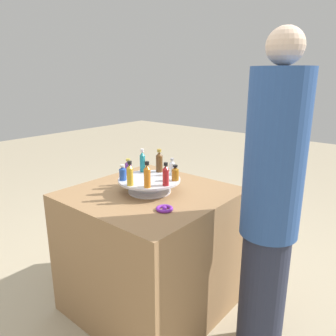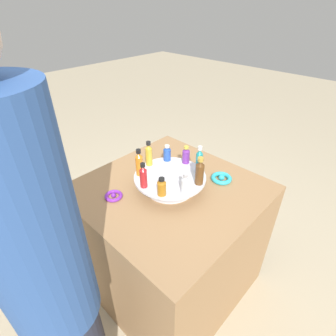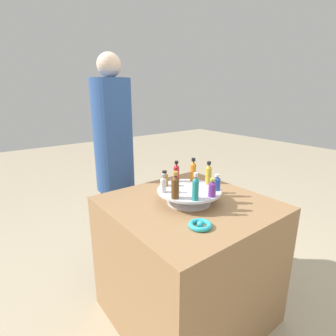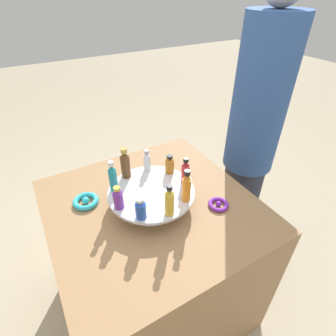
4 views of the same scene
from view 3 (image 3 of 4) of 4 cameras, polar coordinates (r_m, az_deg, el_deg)
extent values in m
plane|color=tan|center=(1.91, 3.99, -28.59)|extent=(12.00, 12.00, 0.00)
cube|color=#9E754C|center=(1.67, 4.26, -19.38)|extent=(0.84, 0.84, 0.75)
cylinder|color=silver|center=(1.48, 4.57, -7.26)|extent=(0.24, 0.24, 0.01)
cylinder|color=silver|center=(1.46, 4.60, -6.09)|extent=(0.13, 0.13, 0.06)
cylinder|color=silver|center=(1.45, 4.63, -4.85)|extent=(0.35, 0.35, 0.01)
cylinder|color=#AD6B19|center=(1.49, -0.76, -2.71)|extent=(0.04, 0.04, 0.06)
cone|color=#AD6B19|center=(1.48, -0.76, -1.31)|extent=(0.04, 0.04, 0.01)
cylinder|color=black|center=(1.47, -0.76, -0.84)|extent=(0.03, 0.03, 0.01)
cylinder|color=silver|center=(1.39, -1.03, -3.89)|extent=(0.03, 0.03, 0.07)
cone|color=silver|center=(1.38, -1.04, -2.16)|extent=(0.03, 0.03, 0.02)
cylinder|color=#B2B2B7|center=(1.37, -1.05, -1.58)|extent=(0.02, 0.02, 0.01)
cylinder|color=brown|center=(1.31, 1.57, -4.55)|extent=(0.04, 0.04, 0.10)
cone|color=brown|center=(1.29, 1.59, -2.02)|extent=(0.04, 0.04, 0.02)
cylinder|color=#B79338|center=(1.29, 1.60, -1.17)|extent=(0.03, 0.03, 0.02)
cylinder|color=teal|center=(1.30, 5.98, -4.88)|extent=(0.03, 0.03, 0.10)
cone|color=teal|center=(1.28, 6.06, -2.30)|extent=(0.03, 0.03, 0.02)
cylinder|color=silver|center=(1.27, 6.09, -1.44)|extent=(0.02, 0.02, 0.02)
cylinder|color=#702D93|center=(1.36, 9.58, -4.76)|extent=(0.04, 0.04, 0.07)
cone|color=#702D93|center=(1.34, 9.66, -3.09)|extent=(0.04, 0.04, 0.02)
cylinder|color=gold|center=(1.34, 9.69, -2.53)|extent=(0.03, 0.03, 0.01)
cylinder|color=#234CAD|center=(1.45, 10.53, -3.52)|extent=(0.04, 0.04, 0.06)
cone|color=#234CAD|center=(1.44, 10.61, -2.08)|extent=(0.04, 0.04, 0.01)
cylinder|color=silver|center=(1.43, 10.64, -1.60)|extent=(0.03, 0.03, 0.01)
cylinder|color=gold|center=(1.53, 8.84, -1.73)|extent=(0.03, 0.03, 0.10)
cone|color=gold|center=(1.51, 8.94, 0.37)|extent=(0.03, 0.03, 0.02)
cylinder|color=black|center=(1.51, 8.97, 1.06)|extent=(0.02, 0.02, 0.02)
cylinder|color=orange|center=(1.57, 5.48, -1.03)|extent=(0.03, 0.03, 0.10)
cone|color=orange|center=(1.56, 5.55, 1.12)|extent=(0.03, 0.03, 0.02)
cylinder|color=black|center=(1.55, 5.57, 1.83)|extent=(0.02, 0.02, 0.02)
cylinder|color=#B21E23|center=(1.56, 1.83, -1.35)|extent=(0.03, 0.03, 0.09)
cone|color=#B21E23|center=(1.54, 1.85, 0.58)|extent=(0.03, 0.03, 0.02)
cylinder|color=black|center=(1.54, 1.85, 1.23)|extent=(0.02, 0.02, 0.02)
torus|color=purple|center=(1.73, 2.88, -3.46)|extent=(0.09, 0.09, 0.02)
sphere|color=purple|center=(1.73, 2.88, -3.35)|extent=(0.02, 0.02, 0.02)
torus|color=#2DB7CC|center=(1.23, 7.02, -12.21)|extent=(0.11, 0.11, 0.02)
sphere|color=#2DB7CC|center=(1.23, 7.02, -12.02)|extent=(0.03, 0.03, 0.03)
cylinder|color=#282D42|center=(2.11, -10.69, -12.72)|extent=(0.23, 0.23, 0.67)
cylinder|color=#2D5193|center=(1.87, -11.84, 6.85)|extent=(0.27, 0.27, 0.76)
sphere|color=beige|center=(1.86, -12.73, 21.05)|extent=(0.16, 0.16, 0.16)
camera|label=1|loc=(3.12, 7.43, 17.23)|focal=35.00mm
camera|label=2|loc=(1.79, -33.42, 20.89)|focal=28.00mm
camera|label=4|loc=(1.79, 32.74, 19.75)|focal=28.00mm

